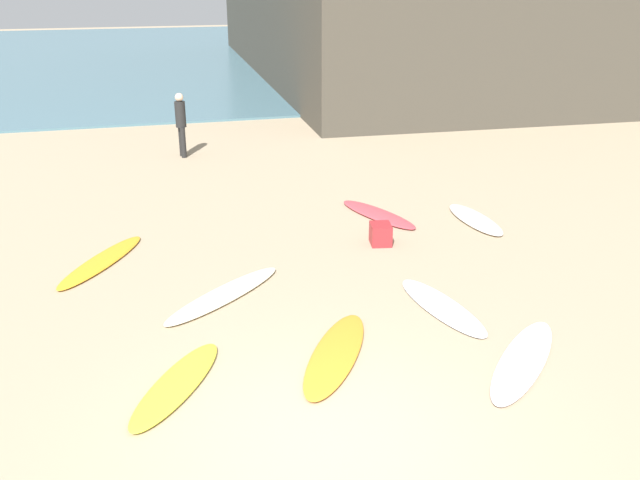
{
  "coord_description": "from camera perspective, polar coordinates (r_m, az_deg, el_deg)",
  "views": [
    {
      "loc": [
        -1.66,
        -5.73,
        4.79
      ],
      "look_at": [
        1.25,
        5.17,
        0.3
      ],
      "focal_mm": 38.34,
      "sensor_mm": 36.0,
      "label": 1
    }
  ],
  "objects": [
    {
      "name": "ocean_water",
      "position": [
        43.22,
        -13.1,
        14.84
      ],
      "size": [
        120.0,
        40.0,
        0.08
      ],
      "primitive_type": "cube",
      "color": "slate",
      "rests_on": "ground_plane"
    },
    {
      "name": "surfboard_4",
      "position": [
        14.27,
        12.82,
        1.71
      ],
      "size": [
        0.64,
        1.99,
        0.09
      ],
      "primitive_type": "ellipsoid",
      "rotation": [
        0.0,
        0.0,
        3.16
      ],
      "color": "silver",
      "rests_on": "ground_plane"
    },
    {
      "name": "surfboard_7",
      "position": [
        8.75,
        -11.88,
        -11.69
      ],
      "size": [
        1.53,
        2.0,
        0.08
      ],
      "primitive_type": "ellipsoid",
      "rotation": [
        0.0,
        0.0,
        -0.56
      ],
      "color": "yellow",
      "rests_on": "ground_plane"
    },
    {
      "name": "surfboard_0",
      "position": [
        9.18,
        1.3,
        -9.47
      ],
      "size": [
        1.66,
        2.25,
        0.08
      ],
      "primitive_type": "ellipsoid",
      "rotation": [
        0.0,
        0.0,
        -0.53
      ],
      "color": "orange",
      "rests_on": "ground_plane"
    },
    {
      "name": "surfboard_2",
      "position": [
        9.42,
        16.59,
        -9.57
      ],
      "size": [
        2.03,
        2.06,
        0.08
      ],
      "primitive_type": "ellipsoid",
      "rotation": [
        0.0,
        0.0,
        -0.77
      ],
      "color": "white",
      "rests_on": "ground_plane"
    },
    {
      "name": "surfboard_1",
      "position": [
        10.83,
        -8.0,
        -4.52
      ],
      "size": [
        2.24,
        2.0,
        0.08
      ],
      "primitive_type": "ellipsoid",
      "rotation": [
        0.0,
        0.0,
        -0.87
      ],
      "color": "#EFE5C5",
      "rests_on": "ground_plane"
    },
    {
      "name": "beach_cooler",
      "position": [
        12.76,
        5.08,
        0.5
      ],
      "size": [
        0.45,
        0.51,
        0.39
      ],
      "primitive_type": "cube",
      "rotation": [
        0.0,
        0.0,
        1.39
      ],
      "color": "#B2282D",
      "rests_on": "ground_plane"
    },
    {
      "name": "surfboard_8",
      "position": [
        12.53,
        -17.76,
        -1.7
      ],
      "size": [
        1.7,
        2.38,
        0.07
      ],
      "primitive_type": "ellipsoid",
      "rotation": [
        0.0,
        0.0,
        -0.54
      ],
      "color": "gold",
      "rests_on": "ground_plane"
    },
    {
      "name": "ground_plane",
      "position": [
        7.65,
        0.99,
        -17.05
      ],
      "size": [
        120.0,
        120.0,
        0.0
      ],
      "primitive_type": "plane",
      "color": "tan"
    },
    {
      "name": "beachgoer_near",
      "position": [
        19.01,
        -11.53,
        9.65
      ],
      "size": [
        0.32,
        0.34,
        1.73
      ],
      "rotation": [
        0.0,
        0.0,
        4.88
      ],
      "color": "black",
      "rests_on": "ground_plane"
    },
    {
      "name": "surfboard_6",
      "position": [
        14.26,
        4.86,
        2.16
      ],
      "size": [
        1.32,
        2.25,
        0.08
      ],
      "primitive_type": "ellipsoid",
      "rotation": [
        0.0,
        0.0,
        3.51
      ],
      "color": "#DE4650",
      "rests_on": "ground_plane"
    },
    {
      "name": "surfboard_3",
      "position": [
        10.54,
        10.14,
        -5.48
      ],
      "size": [
        0.91,
        2.17,
        0.07
      ],
      "primitive_type": "ellipsoid",
      "rotation": [
        0.0,
        0.0,
        0.16
      ],
      "color": "silver",
      "rests_on": "ground_plane"
    }
  ]
}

